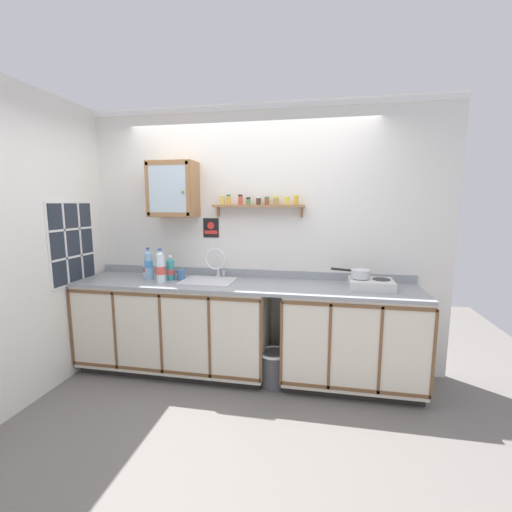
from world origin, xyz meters
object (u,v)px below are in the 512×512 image
object	(u,v)px
wall_cabinet	(173,189)
trash_bin	(274,367)
bottle_water_blue_2	(149,264)
bottle_opaque_white_4	(146,268)
saucepan	(360,273)
hot_plate_stove	(371,284)
bottle_soda_green_3	(159,269)
sink	(209,281)
mug	(181,275)
warning_sign	(211,228)
bottle_detergent_teal_1	(171,269)
bottle_water_clear_0	(160,267)

from	to	relation	value
wall_cabinet	trash_bin	size ratio (longest dim) A/B	1.64
bottle_water_blue_2	bottle_opaque_white_4	bearing A→B (deg)	131.37
saucepan	bottle_water_blue_2	size ratio (longest dim) A/B	1.07
hot_plate_stove	wall_cabinet	world-z (taller)	wall_cabinet
saucepan	trash_bin	world-z (taller)	saucepan
bottle_opaque_white_4	bottle_soda_green_3	bearing A→B (deg)	-5.21
hot_plate_stove	bottle_soda_green_3	bearing A→B (deg)	178.71
sink	bottle_soda_green_3	world-z (taller)	sink
sink	trash_bin	xyz separation A→B (m)	(0.67, -0.18, -0.76)
saucepan	mug	world-z (taller)	saucepan
bottle_water_blue_2	warning_sign	distance (m)	0.73
bottle_opaque_white_4	bottle_detergent_teal_1	bearing A→B (deg)	-10.80
sink	mug	xyz separation A→B (m)	(-0.30, -0.01, 0.06)
bottle_detergent_teal_1	bottle_soda_green_3	xyz separation A→B (m)	(-0.14, 0.04, -0.01)
bottle_detergent_teal_1	bottle_soda_green_3	size ratio (longest dim) A/B	1.13
sink	bottle_water_blue_2	world-z (taller)	bottle_water_blue_2
bottle_water_blue_2	bottle_soda_green_3	size ratio (longest dim) A/B	1.47
trash_bin	hot_plate_stove	bearing A→B (deg)	10.12
bottle_soda_green_3	mug	bearing A→B (deg)	-7.01
saucepan	bottle_soda_green_3	size ratio (longest dim) A/B	1.58
sink	wall_cabinet	size ratio (longest dim) A/B	0.92
hot_plate_stove	bottle_detergent_teal_1	xyz separation A→B (m)	(-1.93, 0.00, 0.07)
sink	bottle_opaque_white_4	distance (m)	0.70
sink	bottle_soda_green_3	xyz separation A→B (m)	(-0.54, 0.02, 0.10)
saucepan	bottle_opaque_white_4	bearing A→B (deg)	179.03
bottle_water_clear_0	bottle_detergent_teal_1	xyz separation A→B (m)	(0.04, 0.14, -0.04)
sink	bottle_opaque_white_4	world-z (taller)	sink
bottle_water_blue_2	bottle_soda_green_3	world-z (taller)	bottle_water_blue_2
mug	bottle_opaque_white_4	bearing A→B (deg)	173.67
bottle_water_blue_2	mug	xyz separation A→B (m)	(0.32, 0.03, -0.10)
bottle_soda_green_3	bottle_detergent_teal_1	bearing A→B (deg)	-16.43
bottle_water_clear_0	trash_bin	distance (m)	1.44
bottle_detergent_teal_1	trash_bin	world-z (taller)	bottle_detergent_teal_1
mug	bottle_water_blue_2	bearing A→B (deg)	-174.01
wall_cabinet	bottle_detergent_teal_1	bearing A→B (deg)	-86.62
bottle_water_clear_0	bottle_opaque_white_4	xyz separation A→B (m)	(-0.25, 0.19, -0.05)
saucepan	warning_sign	xyz separation A→B (m)	(-1.49, 0.27, 0.37)
bottle_water_blue_2	bottle_opaque_white_4	world-z (taller)	bottle_water_blue_2
bottle_detergent_teal_1	bottle_water_blue_2	size ratio (longest dim) A/B	0.77
bottle_opaque_white_4	mug	distance (m)	0.40
saucepan	mug	size ratio (longest dim) A/B	2.82
wall_cabinet	mug	bearing A→B (deg)	-52.12
wall_cabinet	warning_sign	size ratio (longest dim) A/B	2.76
bottle_opaque_white_4	mug	xyz separation A→B (m)	(0.39, -0.04, -0.05)
sink	bottle_soda_green_3	bearing A→B (deg)	177.89
bottle_detergent_teal_1	mug	size ratio (longest dim) A/B	2.02
bottle_opaque_white_4	warning_sign	size ratio (longest dim) A/B	1.10
warning_sign	bottle_water_clear_0	bearing A→B (deg)	-131.65
sink	warning_sign	distance (m)	0.58
bottle_opaque_white_4	warning_sign	distance (m)	0.79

